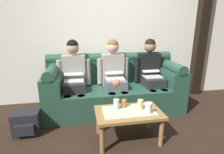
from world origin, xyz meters
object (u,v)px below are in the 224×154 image
person_left (74,74)px  couch (114,88)px  cup_far_center (149,108)px  person_right (151,71)px  cup_near_right (140,104)px  person_middle (114,72)px  flower_vase (116,93)px  backpack_left (27,123)px  coffee_table (128,115)px  cup_near_left (124,103)px

person_left → couch: bearing=0.3°
cup_far_center → person_right: bearing=66.8°
person_left → cup_near_right: size_ratio=9.64×
cup_near_right → person_middle: bearing=99.2°
flower_vase → backpack_left: bearing=165.6°
couch → coffee_table: 0.97m
person_middle → person_right: size_ratio=1.00×
person_right → coffee_table: 1.22m
flower_vase → backpack_left: size_ratio=1.15×
person_left → coffee_table: 1.22m
couch → backpack_left: 1.46m
coffee_table → cup_near_right: 0.20m
couch → flower_vase: 0.95m
person_middle → cup_far_center: bearing=-78.6°
cup_near_right → cup_far_center: size_ratio=0.99×
flower_vase → coffee_table: bearing=-25.4°
person_middle → coffee_table: bearing=-90.0°
couch → cup_near_left: 0.87m
person_left → cup_near_right: bearing=-49.0°
person_middle → cup_near_left: (-0.03, -0.86, -0.20)m
person_left → flower_vase: size_ratio=3.09×
coffee_table → cup_far_center: bearing=-26.7°
flower_vase → cup_near_left: bearing=19.9°
flower_vase → person_right: bearing=47.6°
cup_near_right → cup_near_left: bearing=152.7°
couch → cup_far_center: 1.10m
couch → flower_vase: (-0.14, -0.90, 0.26)m
person_right → backpack_left: 2.14m
coffee_table → backpack_left: (-1.32, 0.37, -0.18)m
flower_vase → cup_far_center: bearing=-26.2°
person_middle → cup_near_left: 0.88m
couch → person_middle: bearing=-90.0°
coffee_table → flower_vase: 0.33m
coffee_table → cup_near_right: size_ratio=6.50×
person_left → cup_near_left: (0.64, -0.86, -0.20)m
person_right → cup_near_right: 1.10m
person_middle → cup_far_center: size_ratio=9.53×
coffee_table → backpack_left: 1.38m
cup_near_right → flower_vase: bearing=169.1°
person_middle → cup_near_right: size_ratio=9.64×
person_right → cup_near_left: person_right is taller
coffee_table → person_right: bearing=55.0°
person_left → cup_far_center: 1.41m
person_middle → backpack_left: person_middle is taller
coffee_table → backpack_left: size_ratio=2.40×
cup_near_right → coffee_table: bearing=-176.2°
person_right → person_left: bearing=-180.0°
person_left → person_right: (1.35, 0.00, -0.00)m
person_middle → coffee_table: (0.00, -0.97, -0.32)m
person_right → couch: bearing=179.7°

